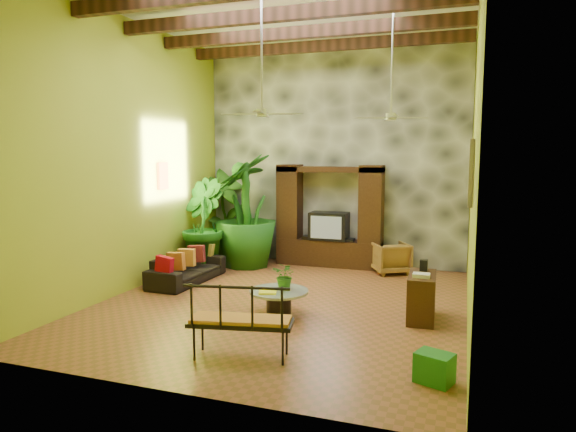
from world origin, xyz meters
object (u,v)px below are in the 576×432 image
at_px(wicker_armchair, 391,258).
at_px(iron_bench, 238,317).
at_px(ceiling_fan_back, 391,105).
at_px(tall_plant_c, 246,211).
at_px(tall_plant_b, 201,224).
at_px(green_bin, 434,368).
at_px(coffee_table, 279,299).
at_px(sofa, 187,268).
at_px(side_console, 422,297).
at_px(tall_plant_a, 224,213).
at_px(ceiling_fan_front, 262,100).
at_px(entertainment_center, 329,224).

distance_m(wicker_armchair, iron_bench, 5.44).
bearing_deg(ceiling_fan_back, tall_plant_c, 159.25).
xyz_separation_m(tall_plant_b, green_bin, (5.19, -4.14, -0.84)).
height_order(tall_plant_c, coffee_table, tall_plant_c).
xyz_separation_m(sofa, coffee_table, (2.46, -1.36, -0.02)).
height_order(tall_plant_c, side_console, tall_plant_c).
bearing_deg(tall_plant_a, ceiling_fan_front, -55.23).
relative_size(sofa, wicker_armchair, 2.60).
bearing_deg(side_console, sofa, 167.22).
relative_size(tall_plant_c, iron_bench, 1.85).
distance_m(tall_plant_a, iron_bench, 6.35).
relative_size(entertainment_center, wicker_armchair, 3.30).
bearing_deg(entertainment_center, tall_plant_b, -152.44).
relative_size(entertainment_center, ceiling_fan_front, 1.29).
relative_size(ceiling_fan_back, tall_plant_b, 0.92).
height_order(tall_plant_a, side_console, tall_plant_a).
distance_m(tall_plant_b, tall_plant_c, 1.06).
height_order(entertainment_center, ceiling_fan_front, ceiling_fan_front).
height_order(wicker_armchair, coffee_table, wicker_armchair).
bearing_deg(ceiling_fan_front, tall_plant_a, 124.77).
xyz_separation_m(ceiling_fan_front, tall_plant_a, (-2.45, 3.53, -2.29)).
height_order(tall_plant_a, iron_bench, tall_plant_a).
distance_m(entertainment_center, tall_plant_a, 2.65).
distance_m(sofa, iron_bench, 4.14).
xyz_separation_m(sofa, tall_plant_b, (-0.24, 1.06, 0.73)).
bearing_deg(tall_plant_c, ceiling_fan_back, -20.75).
xyz_separation_m(wicker_armchair, tall_plant_c, (-3.20, -0.38, 0.94)).
bearing_deg(iron_bench, sofa, 117.48).
bearing_deg(ceiling_fan_front, coffee_table, -30.78).
bearing_deg(tall_plant_b, sofa, -77.12).
xyz_separation_m(entertainment_center, wicker_armchair, (1.44, -0.28, -0.63)).
height_order(entertainment_center, green_bin, entertainment_center).
xyz_separation_m(entertainment_center, coffee_table, (0.16, -3.75, -0.71)).
relative_size(entertainment_center, tall_plant_a, 1.08).
xyz_separation_m(ceiling_fan_back, tall_plant_c, (-3.36, 1.27, -2.13)).
distance_m(entertainment_center, tall_plant_b, 2.87).
bearing_deg(green_bin, side_console, 98.36).
bearing_deg(side_console, green_bin, -83.92).
relative_size(coffee_table, green_bin, 2.39).
bearing_deg(sofa, coffee_table, -116.86).
relative_size(ceiling_fan_front, sofa, 0.98).
relative_size(tall_plant_b, tall_plant_c, 0.80).
xyz_separation_m(ceiling_fan_back, coffee_table, (-1.44, -1.81, -3.15)).
height_order(wicker_armchair, tall_plant_b, tall_plant_b).
height_order(ceiling_fan_back, side_console, ceiling_fan_back).
bearing_deg(ceiling_fan_back, wicker_armchair, 95.58).
relative_size(entertainment_center, iron_bench, 1.75).
height_order(sofa, side_console, side_console).
xyz_separation_m(wicker_armchair, side_console, (0.89, -2.97, 0.03)).
xyz_separation_m(ceiling_fan_back, side_console, (0.72, -1.31, -3.04)).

